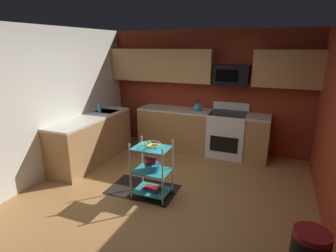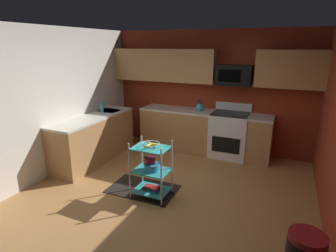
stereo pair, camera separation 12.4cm
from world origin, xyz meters
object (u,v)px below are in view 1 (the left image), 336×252
at_px(mixing_bowl_small, 151,160).
at_px(mixing_bowl_large, 153,167).
at_px(rolling_cart, 152,171).
at_px(book_stack, 152,188).
at_px(kettle, 198,107).
at_px(dish_soap_bottle, 99,108).
at_px(oven_range, 227,134).
at_px(microwave, 232,75).
at_px(fruit_bowl, 151,145).

bearing_deg(mixing_bowl_small, mixing_bowl_large, -29.79).
bearing_deg(rolling_cart, book_stack, 90.00).
distance_m(kettle, dish_soap_bottle, 2.08).
distance_m(rolling_cart, mixing_bowl_small, 0.17).
height_order(rolling_cart, mixing_bowl_small, rolling_cart).
distance_m(oven_range, microwave, 1.23).
relative_size(oven_range, rolling_cart, 1.20).
bearing_deg(fruit_bowl, dish_soap_bottle, 145.58).
xyz_separation_m(mixing_bowl_large, mixing_bowl_small, (-0.04, 0.02, 0.10)).
bearing_deg(dish_soap_bottle, microwave, 22.63).
relative_size(book_stack, dish_soap_bottle, 1.33).
xyz_separation_m(book_stack, dish_soap_bottle, (-1.77, 1.21, 0.87)).
height_order(oven_range, fruit_bowl, oven_range).
distance_m(fruit_bowl, kettle, 2.16).
xyz_separation_m(rolling_cart, fruit_bowl, (0.00, 0.00, 0.42)).
relative_size(oven_range, book_stack, 4.14).
relative_size(fruit_bowl, book_stack, 1.02).
relative_size(microwave, mixing_bowl_small, 3.85).
distance_m(oven_range, dish_soap_bottle, 2.74).
relative_size(mixing_bowl_small, book_stack, 0.69).
height_order(mixing_bowl_large, mixing_bowl_small, mixing_bowl_small).
distance_m(oven_range, kettle, 0.84).
distance_m(rolling_cart, book_stack, 0.30).
relative_size(microwave, dish_soap_bottle, 3.50).
relative_size(kettle, dish_soap_bottle, 1.32).
bearing_deg(fruit_bowl, book_stack, -165.96).
height_order(microwave, kettle, microwave).
height_order(mixing_bowl_small, dish_soap_bottle, dish_soap_bottle).
height_order(microwave, mixing_bowl_small, microwave).
height_order(oven_range, mixing_bowl_small, oven_range).
relative_size(oven_range, kettle, 4.17).
bearing_deg(kettle, rolling_cart, -92.15).
relative_size(microwave, rolling_cart, 0.77).
distance_m(microwave, dish_soap_bottle, 2.80).
relative_size(oven_range, fruit_bowl, 4.04).
relative_size(mixing_bowl_large, kettle, 0.95).
bearing_deg(mixing_bowl_large, oven_range, 71.41).
distance_m(fruit_bowl, mixing_bowl_small, 0.26).
bearing_deg(rolling_cart, dish_soap_bottle, 145.58).
xyz_separation_m(microwave, book_stack, (-0.74, -2.26, -1.55)).
bearing_deg(mixing_bowl_small, oven_range, 70.25).
xyz_separation_m(oven_range, rolling_cart, (-0.74, -2.16, -0.03)).
xyz_separation_m(rolling_cart, kettle, (0.08, 2.15, 0.54)).
distance_m(book_stack, dish_soap_bottle, 2.32).
xyz_separation_m(rolling_cart, mixing_bowl_large, (0.01, 0.00, 0.07)).
height_order(fruit_bowl, dish_soap_bottle, dish_soap_bottle).
bearing_deg(fruit_bowl, rolling_cart, -153.43).
xyz_separation_m(mixing_bowl_small, kettle, (0.11, 2.13, 0.38)).
distance_m(oven_range, mixing_bowl_small, 2.27).
bearing_deg(book_stack, rolling_cart, -90.00).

